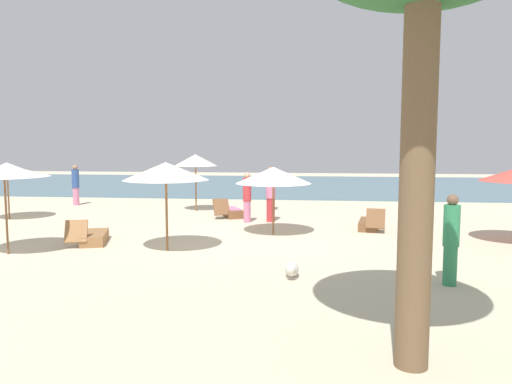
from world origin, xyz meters
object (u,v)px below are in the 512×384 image
object	(u,v)px
person_0	(247,197)
dog	(292,269)
person_5	(451,239)
umbrella_0	(196,160)
umbrella_3	(166,171)
person_3	(271,194)
lounger_0	(370,224)
person_2	(271,189)
umbrella_4	(273,175)
lounger_2	(231,212)
umbrella_1	(4,171)
umbrella_2	(7,169)
person_1	(76,185)
lounger_1	(93,237)

from	to	relation	value
person_0	dog	world-z (taller)	person_0
person_5	person_0	bearing A→B (deg)	124.96
umbrella_0	umbrella_3	distance (m)	7.36
umbrella_3	person_3	xyz separation A→B (m)	(2.27, 4.94, -1.07)
lounger_0	person_0	distance (m)	4.25
person_2	umbrella_4	bearing A→B (deg)	-84.73
umbrella_4	person_2	size ratio (longest dim) A/B	1.30
lounger_2	dog	xyz separation A→B (m)	(2.60, -8.09, -0.01)
person_3	person_5	bearing A→B (deg)	-60.58
umbrella_0	umbrella_1	bearing A→B (deg)	-109.56
lounger_2	dog	size ratio (longest dim) A/B	2.49
lounger_2	person_3	bearing A→B (deg)	-32.42
dog	umbrella_3	bearing A→B (deg)	146.92
umbrella_0	person_2	size ratio (longest dim) A/B	1.31
umbrella_2	umbrella_3	xyz separation A→B (m)	(7.24, -4.45, 0.23)
person_5	person_2	bearing A→B (deg)	113.14
umbrella_3	umbrella_0	bearing A→B (deg)	97.60
umbrella_0	dog	world-z (taller)	umbrella_0
umbrella_2	person_0	bearing A→B (deg)	1.50
person_1	person_3	bearing A→B (deg)	-21.63
umbrella_2	dog	distance (m)	12.52
lounger_0	person_1	world-z (taller)	person_1
umbrella_4	lounger_0	xyz separation A→B (m)	(3.02, 1.21, -1.62)
umbrella_2	person_3	distance (m)	9.55
umbrella_3	person_2	world-z (taller)	umbrella_3
umbrella_0	person_3	bearing A→B (deg)	-35.98
umbrella_0	person_0	bearing A→B (deg)	-46.99
umbrella_1	person_2	bearing A→B (deg)	55.34
person_1	dog	distance (m)	14.60
lounger_0	lounger_1	world-z (taller)	lounger_0
lounger_2	umbrella_0	bearing A→B (deg)	140.87
umbrella_0	person_1	bearing A→B (deg)	168.14
umbrella_0	umbrella_4	xyz separation A→B (m)	(3.51, -4.69, -0.27)
umbrella_2	lounger_2	distance (m)	8.22
umbrella_4	dog	world-z (taller)	umbrella_4
person_1	umbrella_3	bearing A→B (deg)	-51.76
lounger_2	person_2	xyz separation A→B (m)	(1.38, 1.80, 0.73)
umbrella_2	person_5	size ratio (longest dim) A/B	1.16
umbrella_3	person_1	bearing A→B (deg)	128.24
umbrella_3	lounger_2	distance (m)	6.28
umbrella_4	person_1	xyz separation A→B (m)	(-9.23, 5.90, -0.88)
lounger_1	person_3	distance (m)	6.29
lounger_0	dog	bearing A→B (deg)	-110.93
umbrella_2	lounger_1	distance (m)	6.38
umbrella_4	person_3	xyz separation A→B (m)	(-0.27, 2.34, -0.81)
umbrella_0	person_1	distance (m)	5.96
umbrella_0	person_1	size ratio (longest dim) A/B	1.28
umbrella_0	umbrella_3	xyz separation A→B (m)	(0.97, -7.29, -0.01)
lounger_2	person_5	bearing A→B (deg)	-55.52
umbrella_0	lounger_0	xyz separation A→B (m)	(6.53, -3.48, -1.89)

